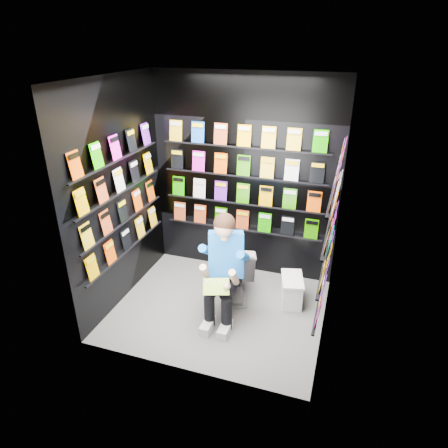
% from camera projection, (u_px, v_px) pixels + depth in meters
% --- Properties ---
extents(floor, '(2.40, 2.40, 0.00)m').
position_uv_depth(floor, '(219.00, 309.00, 4.75)').
color(floor, slate).
rests_on(floor, ground).
extents(ceiling, '(2.40, 2.40, 0.00)m').
position_uv_depth(ceiling, '(217.00, 78.00, 3.64)').
color(ceiling, white).
rests_on(ceiling, floor).
extents(wall_back, '(2.40, 0.04, 2.60)m').
position_uv_depth(wall_back, '(244.00, 179.00, 5.05)').
color(wall_back, black).
rests_on(wall_back, floor).
extents(wall_front, '(2.40, 0.04, 2.60)m').
position_uv_depth(wall_front, '(179.00, 253.00, 3.34)').
color(wall_front, black).
rests_on(wall_front, floor).
extents(wall_left, '(0.04, 2.00, 2.60)m').
position_uv_depth(wall_left, '(119.00, 196.00, 4.53)').
color(wall_left, black).
rests_on(wall_left, floor).
extents(wall_right, '(0.04, 2.00, 2.60)m').
position_uv_depth(wall_right, '(335.00, 224.00, 3.85)').
color(wall_right, black).
rests_on(wall_right, floor).
extents(comics_back, '(2.10, 0.06, 1.37)m').
position_uv_depth(comics_back, '(243.00, 180.00, 5.02)').
color(comics_back, '#F65408').
rests_on(comics_back, wall_back).
extents(comics_left, '(0.06, 1.70, 1.37)m').
position_uv_depth(comics_left, '(121.00, 196.00, 4.52)').
color(comics_left, '#F65408').
rests_on(comics_left, wall_left).
extents(comics_right, '(0.06, 1.70, 1.37)m').
position_uv_depth(comics_right, '(332.00, 223.00, 3.86)').
color(comics_right, '#F65408').
rests_on(comics_right, wall_right).
extents(toilet, '(0.64, 0.85, 0.73)m').
position_uv_depth(toilet, '(236.00, 269.00, 4.87)').
color(toilet, white).
rests_on(toilet, floor).
extents(longbox, '(0.32, 0.45, 0.31)m').
position_uv_depth(longbox, '(291.00, 291.00, 4.82)').
color(longbox, white).
rests_on(longbox, floor).
extents(longbox_lid, '(0.34, 0.48, 0.03)m').
position_uv_depth(longbox_lid, '(292.00, 279.00, 4.75)').
color(longbox_lid, white).
rests_on(longbox_lid, longbox).
extents(reader, '(0.74, 0.89, 1.40)m').
position_uv_depth(reader, '(227.00, 255.00, 4.38)').
color(reader, blue).
rests_on(reader, toilet).
extents(held_comic, '(0.31, 0.24, 0.12)m').
position_uv_depth(held_comic, '(216.00, 287.00, 4.16)').
color(held_comic, green).
rests_on(held_comic, reader).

